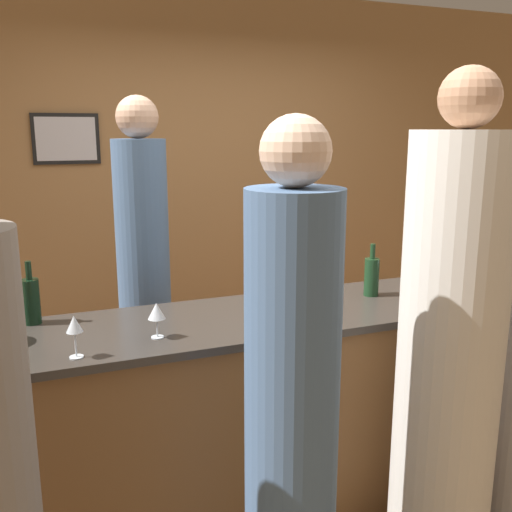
# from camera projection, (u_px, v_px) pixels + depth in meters

# --- Properties ---
(ground_plane) EXTENTS (14.00, 14.00, 0.00)m
(ground_plane) POSITION_uv_depth(u_px,v_px,m) (314.00, 489.00, 2.93)
(ground_plane) COLOR brown
(back_wall) EXTENTS (8.00, 0.08, 2.80)m
(back_wall) POSITION_uv_depth(u_px,v_px,m) (206.00, 185.00, 4.33)
(back_wall) COLOR #A37547
(back_wall) RESTS_ON ground_plane
(bar_counter) EXTENTS (3.31, 0.65, 0.99)m
(bar_counter) POSITION_uv_depth(u_px,v_px,m) (316.00, 401.00, 2.83)
(bar_counter) COLOR brown
(bar_counter) RESTS_ON ground_plane
(bartender) EXTENTS (0.28, 0.28, 1.99)m
(bartender) POSITION_uv_depth(u_px,v_px,m) (145.00, 290.00, 3.12)
(bartender) COLOR #4C6B93
(bartender) RESTS_ON ground_plane
(guest_0) EXTENTS (0.31, 0.31, 1.86)m
(guest_0) POSITION_uv_depth(u_px,v_px,m) (292.00, 418.00, 1.89)
(guest_0) COLOR #4C6B93
(guest_0) RESTS_ON ground_plane
(guest_2) EXTENTS (0.39, 0.39, 2.03)m
(guest_2) POSITION_uv_depth(u_px,v_px,m) (449.00, 363.00, 2.18)
(guest_2) COLOR silver
(guest_2) RESTS_ON ground_plane
(wine_bottle_0) EXTENTS (0.08, 0.08, 0.28)m
(wine_bottle_0) POSITION_uv_depth(u_px,v_px,m) (31.00, 300.00, 2.46)
(wine_bottle_0) COLOR black
(wine_bottle_0) RESTS_ON bar_counter
(wine_bottle_1) EXTENTS (0.07, 0.07, 0.27)m
(wine_bottle_1) POSITION_uv_depth(u_px,v_px,m) (372.00, 276.00, 2.88)
(wine_bottle_1) COLOR #19381E
(wine_bottle_1) RESTS_ON bar_counter
(wine_glass_0) EXTENTS (0.07, 0.07, 0.15)m
(wine_glass_0) POSITION_uv_depth(u_px,v_px,m) (157.00, 312.00, 2.29)
(wine_glass_0) COLOR silver
(wine_glass_0) RESTS_ON bar_counter
(wine_glass_1) EXTENTS (0.08, 0.08, 0.17)m
(wine_glass_1) POSITION_uv_depth(u_px,v_px,m) (440.00, 267.00, 2.94)
(wine_glass_1) COLOR silver
(wine_glass_1) RESTS_ON bar_counter
(wine_glass_2) EXTENTS (0.06, 0.06, 0.16)m
(wine_glass_2) POSITION_uv_depth(u_px,v_px,m) (74.00, 326.00, 2.09)
(wine_glass_2) COLOR silver
(wine_glass_2) RESTS_ON bar_counter
(wine_glass_3) EXTENTS (0.08, 0.08, 0.16)m
(wine_glass_3) POSITION_uv_depth(u_px,v_px,m) (442.00, 273.00, 2.85)
(wine_glass_3) COLOR silver
(wine_glass_3) RESTS_ON bar_counter
(wine_glass_4) EXTENTS (0.07, 0.07, 0.15)m
(wine_glass_4) POSITION_uv_depth(u_px,v_px,m) (498.00, 282.00, 2.73)
(wine_glass_4) COLOR silver
(wine_glass_4) RESTS_ON bar_counter
(wine_glass_7) EXTENTS (0.08, 0.08, 0.18)m
(wine_glass_7) POSITION_uv_depth(u_px,v_px,m) (493.00, 261.00, 3.03)
(wine_glass_7) COLOR silver
(wine_glass_7) RESTS_ON bar_counter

